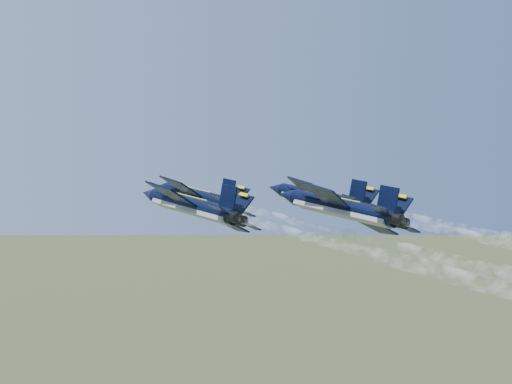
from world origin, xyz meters
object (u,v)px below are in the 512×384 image
jet_lead (197,197)px  jet_slot (340,208)px  jet_left (191,206)px  jet_right (319,198)px

jet_lead → jet_slot: same height
jet_left → jet_right: bearing=-0.7°
jet_lead → jet_slot: (5.36, -24.06, 0.00)m
jet_lead → jet_left: (-7.15, -14.48, 0.00)m
jet_left → jet_slot: (12.52, -9.58, 0.00)m
jet_left → jet_slot: 15.76m
jet_right → jet_lead: bearing=126.8°
jet_left → jet_right: same height
jet_lead → jet_right: (12.15, -9.68, 0.00)m
jet_left → jet_slot: size_ratio=1.00×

